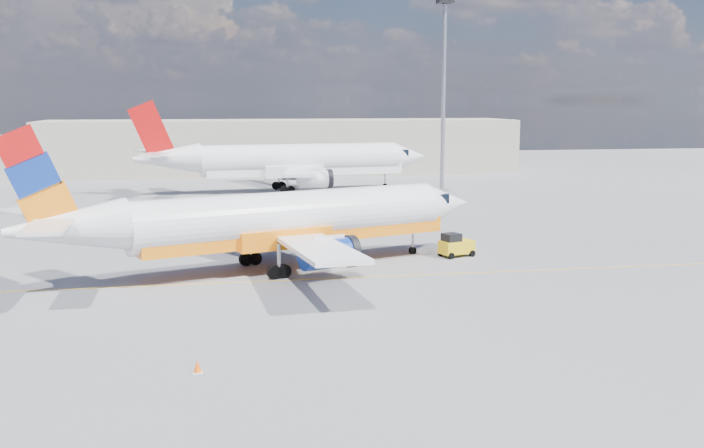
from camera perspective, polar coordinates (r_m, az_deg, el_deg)
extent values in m
plane|color=slate|center=(45.55, -2.79, -4.90)|extent=(240.00, 240.00, 0.00)
cube|color=yellow|center=(48.45, -3.25, -4.05)|extent=(70.00, 0.15, 0.01)
cube|color=#B8B09E|center=(119.54, -5.05, 5.63)|extent=(70.00, 14.00, 8.00)
cylinder|color=white|center=(51.09, -4.49, 0.56)|extent=(21.03, 10.20, 3.27)
cone|color=white|center=(57.50, 6.85, 1.47)|extent=(4.72, 4.37, 3.27)
cone|color=white|center=(46.89, -20.08, -0.30)|extent=(7.39, 5.19, 3.11)
cube|color=black|center=(56.65, 5.76, 1.91)|extent=(2.28, 2.63, 0.67)
cube|color=orange|center=(51.47, -3.99, -0.62)|extent=(20.83, 9.66, 1.15)
cube|color=white|center=(56.79, -8.71, 0.45)|extent=(8.96, 11.31, 0.77)
cube|color=white|center=(44.65, -2.44, -1.77)|extent=(4.20, 11.79, 0.77)
cylinder|color=navy|center=(55.46, -5.93, -0.65)|extent=(3.88, 2.89, 1.83)
cylinder|color=navy|center=(47.79, -1.72, -2.16)|extent=(3.88, 2.89, 1.83)
cylinder|color=black|center=(56.09, -4.50, -0.52)|extent=(1.13, 2.06, 2.02)
cylinder|color=black|center=(48.52, -0.11, -1.99)|extent=(1.13, 2.06, 2.02)
cube|color=orange|center=(46.32, -22.04, 3.14)|extent=(4.35, 1.79, 6.00)
cube|color=white|center=(49.60, -22.38, 0.78)|extent=(4.61, 5.10, 0.17)
cube|color=white|center=(43.56, -21.30, -0.21)|extent=(2.26, 4.87, 0.17)
cylinder|color=#9E9EA6|center=(56.19, 4.44, -1.00)|extent=(0.22, 0.22, 2.02)
cylinder|color=black|center=(56.36, 4.43, -1.94)|extent=(0.58, 0.40, 0.54)
cylinder|color=black|center=(52.93, -7.40, -2.52)|extent=(0.94, 0.64, 0.87)
cylinder|color=black|center=(48.78, -5.33, -3.47)|extent=(0.94, 0.64, 0.87)
cylinder|color=white|center=(95.12, -3.78, 4.74)|extent=(24.14, 6.38, 3.69)
cone|color=white|center=(99.22, 4.22, 4.91)|extent=(4.73, 4.16, 3.69)
cone|color=white|center=(92.87, -13.32, 4.65)|extent=(7.94, 4.34, 3.50)
cube|color=black|center=(98.65, 3.39, 5.24)|extent=(2.12, 2.69, 0.76)
cube|color=white|center=(95.35, -3.45, 4.00)|extent=(24.06, 5.73, 1.30)
cube|color=white|center=(102.27, -5.62, 4.46)|extent=(7.82, 13.41, 0.87)
cube|color=white|center=(87.46, -3.70, 3.72)|extent=(5.14, 13.36, 0.87)
cylinder|color=white|center=(100.15, -4.09, 3.79)|extent=(4.12, 2.49, 2.06)
cylinder|color=white|center=(90.69, -2.74, 3.27)|extent=(4.12, 2.49, 2.06)
cylinder|color=black|center=(100.54, -3.12, 3.82)|extent=(0.80, 2.33, 2.28)
cylinder|color=black|center=(91.12, -1.68, 3.30)|extent=(0.80, 2.33, 2.28)
cube|color=#B50D0D|center=(92.62, -14.40, 6.65)|extent=(5.10, 0.90, 6.77)
cube|color=white|center=(96.21, -14.43, 5.17)|extent=(4.42, 5.93, 0.20)
cube|color=white|center=(89.28, -14.24, 4.90)|extent=(3.42, 5.79, 0.20)
cylinder|color=#9E9EA6|center=(98.32, 2.42, 3.40)|extent=(0.22, 0.22, 2.28)
cylinder|color=black|center=(98.43, 2.42, 2.79)|extent=(0.63, 0.33, 0.61)
cylinder|color=black|center=(97.52, -5.35, 2.81)|extent=(1.02, 0.52, 0.98)
cylinder|color=black|center=(92.45, -4.71, 2.48)|extent=(1.02, 0.52, 0.98)
cylinder|color=black|center=(55.91, 6.46, -2.10)|extent=(0.49, 0.32, 0.45)
cylinder|color=black|center=(54.90, 7.23, -2.32)|extent=(0.49, 0.32, 0.45)
cylinder|color=black|center=(56.97, 7.96, -1.92)|extent=(0.49, 0.32, 0.45)
cylinder|color=black|center=(55.97, 8.74, -2.14)|extent=(0.49, 0.32, 0.45)
cube|color=yellow|center=(55.85, 7.61, -1.66)|extent=(2.65, 1.96, 0.91)
cube|color=black|center=(55.45, 7.25, -0.96)|extent=(1.38, 1.38, 0.55)
cube|color=white|center=(32.91, -11.16, -10.54)|extent=(0.38, 0.38, 0.04)
cone|color=#FF570A|center=(32.82, -11.17, -10.10)|extent=(0.33, 0.33, 0.50)
cylinder|color=#9E9EA6|center=(84.49, 6.65, 8.58)|extent=(0.46, 0.46, 20.83)
cube|color=black|center=(85.10, 6.78, 15.82)|extent=(1.56, 1.56, 0.52)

